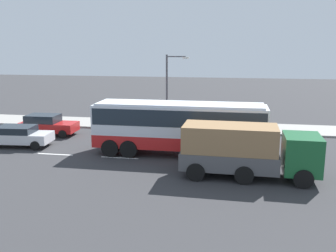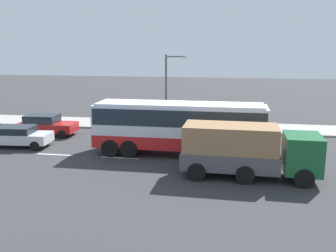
{
  "view_description": "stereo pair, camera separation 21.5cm",
  "coord_description": "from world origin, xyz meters",
  "px_view_note": "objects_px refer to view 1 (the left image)",
  "views": [
    {
      "loc": [
        2.3,
        -23.58,
        6.87
      ],
      "look_at": [
        -1.89,
        0.05,
        1.77
      ],
      "focal_mm": 40.62,
      "sensor_mm": 36.0,
      "label": 1
    },
    {
      "loc": [
        2.09,
        -23.62,
        6.87
      ],
      "look_at": [
        -1.89,
        0.05,
        1.77
      ],
      "focal_mm": 40.62,
      "sensor_mm": 36.0,
      "label": 2
    }
  ],
  "objects_px": {
    "cargo_truck": "(246,149)",
    "street_lamp": "(169,86)",
    "car_red_compact": "(47,124)",
    "car_silver_hatch": "(18,135)",
    "pedestrian_near_curb": "(208,117)",
    "coach_bus": "(179,123)"
  },
  "relations": [
    {
      "from": "cargo_truck",
      "to": "pedestrian_near_curb",
      "type": "xyz_separation_m",
      "value": [
        -2.8,
        11.27,
        -0.42
      ]
    },
    {
      "from": "car_red_compact",
      "to": "street_lamp",
      "type": "relative_size",
      "value": 0.74
    },
    {
      "from": "car_silver_hatch",
      "to": "pedestrian_near_curb",
      "type": "distance_m",
      "value": 14.72
    },
    {
      "from": "cargo_truck",
      "to": "car_silver_hatch",
      "type": "xyz_separation_m",
      "value": [
        -15.4,
        3.66,
        -0.75
      ]
    },
    {
      "from": "coach_bus",
      "to": "pedestrian_near_curb",
      "type": "distance_m",
      "value": 7.83
    },
    {
      "from": "car_silver_hatch",
      "to": "street_lamp",
      "type": "distance_m",
      "value": 12.1
    },
    {
      "from": "cargo_truck",
      "to": "car_silver_hatch",
      "type": "height_order",
      "value": "cargo_truck"
    },
    {
      "from": "street_lamp",
      "to": "coach_bus",
      "type": "bearing_deg",
      "value": -75.19
    },
    {
      "from": "car_red_compact",
      "to": "street_lamp",
      "type": "distance_m",
      "value": 10.13
    },
    {
      "from": "car_red_compact",
      "to": "car_silver_hatch",
      "type": "relative_size",
      "value": 0.95
    },
    {
      "from": "street_lamp",
      "to": "car_red_compact",
      "type": "bearing_deg",
      "value": -159.42
    },
    {
      "from": "coach_bus",
      "to": "cargo_truck",
      "type": "xyz_separation_m",
      "value": [
        4.09,
        -3.61,
        -0.55
      ]
    },
    {
      "from": "pedestrian_near_curb",
      "to": "street_lamp",
      "type": "xyz_separation_m",
      "value": [
        -3.15,
        -0.63,
        2.56
      ]
    },
    {
      "from": "cargo_truck",
      "to": "street_lamp",
      "type": "bearing_deg",
      "value": 120.52
    },
    {
      "from": "car_red_compact",
      "to": "car_silver_hatch",
      "type": "xyz_separation_m",
      "value": [
        -0.34,
        -3.56,
        -0.06
      ]
    },
    {
      "from": "car_silver_hatch",
      "to": "pedestrian_near_curb",
      "type": "relative_size",
      "value": 2.79
    },
    {
      "from": "cargo_truck",
      "to": "pedestrian_near_curb",
      "type": "distance_m",
      "value": 11.62
    },
    {
      "from": "car_red_compact",
      "to": "pedestrian_near_curb",
      "type": "xyz_separation_m",
      "value": [
        12.26,
        4.05,
        0.27
      ]
    },
    {
      "from": "car_red_compact",
      "to": "pedestrian_near_curb",
      "type": "bearing_deg",
      "value": 17.1
    },
    {
      "from": "car_red_compact",
      "to": "car_silver_hatch",
      "type": "distance_m",
      "value": 3.58
    },
    {
      "from": "cargo_truck",
      "to": "street_lamp",
      "type": "height_order",
      "value": "street_lamp"
    },
    {
      "from": "car_silver_hatch",
      "to": "street_lamp",
      "type": "height_order",
      "value": "street_lamp"
    }
  ]
}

